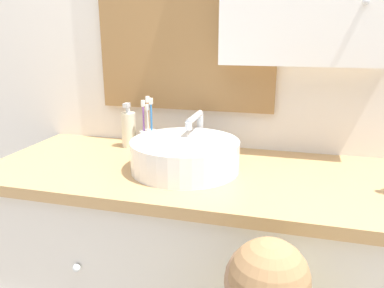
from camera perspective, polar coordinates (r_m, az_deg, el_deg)
name	(u,v)px	position (r m, az deg, el deg)	size (l,w,h in m)	color
wall_back	(230,32)	(1.41, 5.81, 16.69)	(3.20, 0.18, 2.50)	silver
vanity_counter	(204,284)	(1.40, 1.86, -20.52)	(1.43, 0.56, 0.85)	silver
sink_basin	(186,154)	(1.19, -0.97, -1.54)	(0.35, 0.40, 0.16)	white
toothbrush_holder	(148,137)	(1.41, -6.66, 1.06)	(0.07, 0.07, 0.20)	silver
soap_dispenser	(129,129)	(1.45, -9.61, 2.25)	(0.05, 0.05, 0.17)	beige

